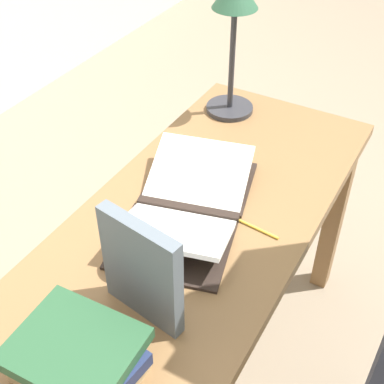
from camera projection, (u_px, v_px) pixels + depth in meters
ground_plane at (193, 376)px, 1.81m from camera, size 12.00×12.00×0.00m
reading_desk at (194, 252)px, 1.42m from camera, size 1.33×0.56×0.72m
open_book at (188, 205)px, 1.36m from camera, size 0.54×0.39×0.09m
book_stack_tall at (77, 358)px, 0.99m from camera, size 0.20×0.25×0.10m
book_standing_upright at (142, 271)px, 1.05m from camera, size 0.06×0.20×0.25m
reading_lamp at (234, 16)px, 1.55m from camera, size 0.15×0.15×0.44m
coffee_mug at (138, 253)px, 1.20m from camera, size 0.09×0.12×0.09m
pencil at (252, 226)px, 1.33m from camera, size 0.02×0.15×0.01m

